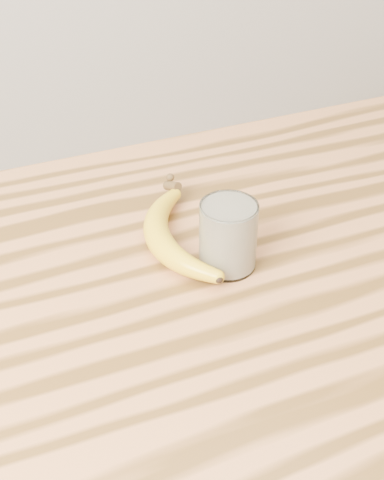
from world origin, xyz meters
name	(u,v)px	position (x,y,z in m)	size (l,w,h in m)	color
table	(213,342)	(0.00, 0.00, 0.77)	(1.20, 0.80, 0.90)	#B06F3E
smoothie_glass	(228,235)	(0.03, 0.02, 0.95)	(0.08, 0.08, 0.10)	white
banana	(158,239)	(-0.05, 0.09, 0.92)	(0.12, 0.32, 0.04)	gold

